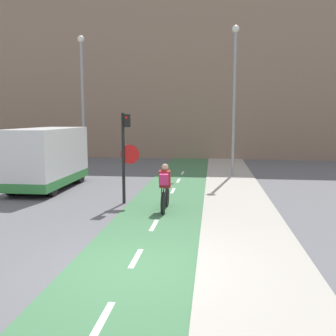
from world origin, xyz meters
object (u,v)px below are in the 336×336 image
street_lamp_far (82,91)px  van (48,159)px  cyclist_near (165,189)px  traffic_light_pole (126,148)px  street_lamp_sidewalk (234,87)px

street_lamp_far → van: 6.04m
cyclist_near → traffic_light_pole: bearing=149.5°
street_lamp_sidewalk → cyclist_near: (-2.55, -7.54, -3.81)m
street_lamp_far → street_lamp_sidewalk: size_ratio=0.98×
street_lamp_far → cyclist_near: 10.72m
traffic_light_pole → street_lamp_far: bearing=119.1°
cyclist_near → street_lamp_far: bearing=124.1°
traffic_light_pole → cyclist_near: 2.14m
street_lamp_sidewalk → cyclist_near: street_lamp_sidewalk is taller
traffic_light_pole → van: (-3.94, 2.32, -0.71)m
van → cyclist_near: bearing=-30.5°
street_lamp_sidewalk → street_lamp_far: bearing=174.5°
street_lamp_far → van: street_lamp_far is taller
street_lamp_sidewalk → van: (-7.99, -4.33, -3.27)m
cyclist_near → street_lamp_sidewalk: bearing=71.3°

